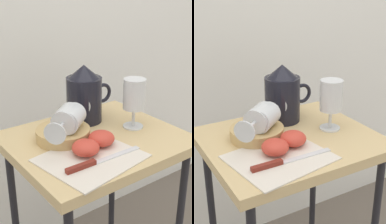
{
  "view_description": "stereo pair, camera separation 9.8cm",
  "coord_description": "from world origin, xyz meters",
  "views": [
    {
      "loc": [
        -0.54,
        -0.73,
        1.18
      ],
      "look_at": [
        0.0,
        0.0,
        0.81
      ],
      "focal_mm": 54.68,
      "sensor_mm": 36.0,
      "label": 1
    },
    {
      "loc": [
        -0.46,
        -0.79,
        1.18
      ],
      "look_at": [
        0.0,
        0.0,
        0.81
      ],
      "focal_mm": 54.68,
      "sensor_mm": 36.0,
      "label": 2
    }
  ],
  "objects": [
    {
      "name": "table",
      "position": [
        0.0,
        0.0,
        0.64
      ],
      "size": [
        0.5,
        0.43,
        0.73
      ],
      "color": "tan",
      "rests_on": "ground_plane"
    },
    {
      "name": "linen_napkin",
      "position": [
        -0.09,
        -0.1,
        0.73
      ],
      "size": [
        0.28,
        0.25,
        0.0
      ],
      "primitive_type": "cube",
      "rotation": [
        0.0,
        0.0,
        0.16
      ],
      "color": "silver",
      "rests_on": "table"
    },
    {
      "name": "basket_tray",
      "position": [
        -0.09,
        0.04,
        0.75
      ],
      "size": [
        0.16,
        0.16,
        0.03
      ],
      "primitive_type": "cylinder",
      "color": "tan",
      "rests_on": "table"
    },
    {
      "name": "pitcher",
      "position": [
        0.04,
        0.12,
        0.81
      ],
      "size": [
        0.17,
        0.11,
        0.19
      ],
      "color": "black",
      "rests_on": "table"
    },
    {
      "name": "wine_glass_upright",
      "position": [
        0.14,
        -0.01,
        0.83
      ],
      "size": [
        0.07,
        0.07,
        0.16
      ],
      "color": "silver",
      "rests_on": "table"
    },
    {
      "name": "wine_glass_tipped_near",
      "position": [
        -0.09,
        0.02,
        0.8
      ],
      "size": [
        0.15,
        0.14,
        0.07
      ],
      "color": "silver",
      "rests_on": "basket_tray"
    },
    {
      "name": "wine_glass_tipped_far",
      "position": [
        -0.07,
        0.03,
        0.8
      ],
      "size": [
        0.15,
        0.14,
        0.07
      ],
      "color": "silver",
      "rests_on": "basket_tray"
    },
    {
      "name": "apple_half_left",
      "position": [
        -0.09,
        -0.08,
        0.76
      ],
      "size": [
        0.07,
        0.07,
        0.04
      ],
      "primitive_type": "ellipsoid",
      "color": "#CC3D2D",
      "rests_on": "linen_napkin"
    },
    {
      "name": "apple_half_right",
      "position": [
        -0.02,
        -0.06,
        0.76
      ],
      "size": [
        0.07,
        0.07,
        0.04
      ],
      "primitive_type": "ellipsoid",
      "color": "#CC3D2D",
      "rests_on": "linen_napkin"
    },
    {
      "name": "knife",
      "position": [
        -0.1,
        -0.13,
        0.74
      ],
      "size": [
        0.23,
        0.02,
        0.01
      ],
      "color": "silver",
      "rests_on": "linen_napkin"
    }
  ]
}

